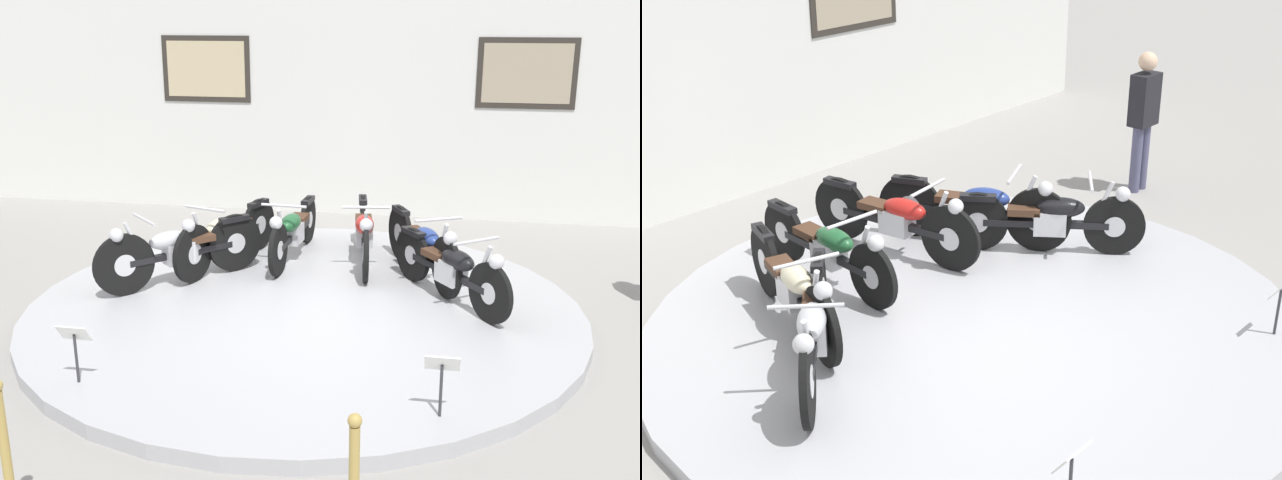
{
  "view_description": "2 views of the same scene",
  "coord_description": "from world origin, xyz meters",
  "views": [
    {
      "loc": [
        1.5,
        -7.1,
        3.04
      ],
      "look_at": [
        0.15,
        0.1,
        0.8
      ],
      "focal_mm": 42.0,
      "sensor_mm": 36.0,
      "label": 1
    },
    {
      "loc": [
        -5.09,
        -4.43,
        3.96
      ],
      "look_at": [
        0.13,
        0.3,
        0.74
      ],
      "focal_mm": 50.0,
      "sensor_mm": 36.0,
      "label": 2
    }
  ],
  "objects": [
    {
      "name": "back_wall",
      "position": [
        0.0,
        4.27,
        2.0
      ],
      "size": [
        14.0,
        0.22,
        4.0
      ],
      "color": "silver",
      "rests_on": "ground_plane"
    },
    {
      "name": "display_platform",
      "position": [
        0.0,
        0.0,
        0.07
      ],
      "size": [
        5.71,
        5.71,
        0.13
      ],
      "primitive_type": "cylinder",
      "color": "#ADADB2",
      "rests_on": "ground_plane"
    },
    {
      "name": "motorcycle_red",
      "position": [
        0.44,
        1.44,
        0.52
      ],
      "size": [
        0.54,
        1.99,
        0.8
      ],
      "color": "black",
      "rests_on": "display_platform"
    },
    {
      "name": "motorcycle_cream",
      "position": [
        -1.16,
        1.03,
        0.53
      ],
      "size": [
        0.72,
        1.93,
        0.81
      ],
      "color": "black",
      "rests_on": "display_platform"
    },
    {
      "name": "motorcycle_black",
      "position": [
        1.49,
        0.35,
        0.5
      ],
      "size": [
        1.23,
        1.59,
        0.78
      ],
      "color": "black",
      "rests_on": "display_platform"
    },
    {
      "name": "info_placard_front_centre",
      "position": [
        1.47,
        -2.03,
        0.5
      ],
      "size": [
        0.26,
        0.11,
        0.51
      ],
      "color": "#333338",
      "rests_on": "display_platform"
    },
    {
      "name": "motorcycle_green",
      "position": [
        -0.43,
        1.44,
        0.5
      ],
      "size": [
        0.54,
        1.96,
        0.78
      ],
      "color": "black",
      "rests_on": "display_platform"
    },
    {
      "name": "ground_plane",
      "position": [
        0.0,
        0.0,
        0.0
      ],
      "size": [
        60.0,
        60.0,
        0.0
      ],
      "primitive_type": "plane",
      "color": "gray"
    },
    {
      "name": "info_placard_front_left",
      "position": [
        -1.47,
        -2.03,
        0.5
      ],
      "size": [
        0.26,
        0.11,
        0.51
      ],
      "color": "#333338",
      "rests_on": "display_platform"
    },
    {
      "name": "motorcycle_blue",
      "position": [
        1.16,
        1.03,
        0.53
      ],
      "size": [
        0.93,
        1.83,
        0.81
      ],
      "color": "black",
      "rests_on": "display_platform"
    },
    {
      "name": "motorcycle_silver",
      "position": [
        -1.49,
        0.36,
        0.53
      ],
      "size": [
        1.43,
        1.51,
        0.82
      ],
      "color": "black",
      "rests_on": "display_platform"
    }
  ]
}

